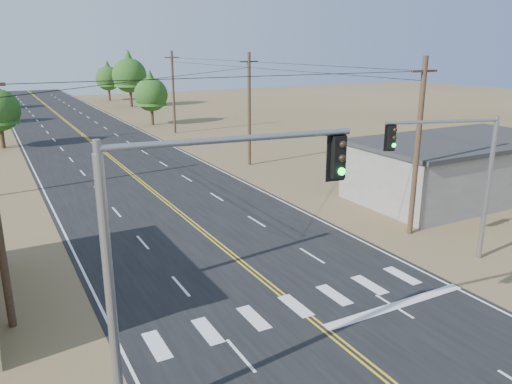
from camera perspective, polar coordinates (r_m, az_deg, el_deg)
road at (r=40.40m, az=-12.69°, el=0.90°), size 15.00×200.00×0.02m
building_right at (r=38.65m, az=22.08°, el=2.44°), size 15.00×8.00×4.00m
utility_pole_right_near at (r=29.15m, az=17.97°, el=4.95°), size 1.80×0.30×10.00m
utility_pole_right_mid at (r=45.11m, az=-0.79°, el=9.49°), size 1.80×0.30×10.00m
utility_pole_right_far at (r=63.40m, az=-9.43°, el=11.24°), size 1.80×0.30×10.00m
signal_mast_left at (r=13.59m, az=-8.09°, el=-4.59°), size 7.14×1.24×8.31m
signal_mast_right at (r=25.95m, az=22.35°, el=2.75°), size 5.56×1.92×7.31m
tree_right_near at (r=70.84m, az=-11.93°, el=11.22°), size 4.53×4.53×7.55m
tree_right_mid at (r=93.74m, az=-14.29°, el=13.16°), size 6.03×6.03×10.04m
tree_right_far at (r=106.04m, az=-16.58°, el=12.61°), size 4.78×4.78×7.97m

